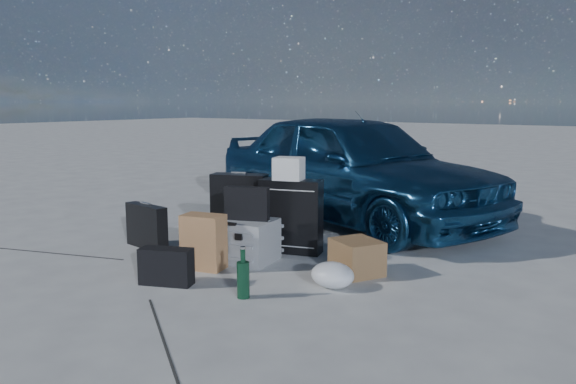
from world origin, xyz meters
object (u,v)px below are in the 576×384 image
(suitcase_left, at_px, (240,210))
(cardboard_box, at_px, (357,257))
(pelican_case, at_px, (245,240))
(duffel_bag, at_px, (289,220))
(car, at_px, (351,167))
(green_bottle, at_px, (243,273))
(suitcase_right, at_px, (291,216))
(briefcase, at_px, (147,226))

(suitcase_left, bearing_deg, cardboard_box, -27.90)
(pelican_case, distance_m, cardboard_box, 0.93)
(duffel_bag, bearing_deg, car, 90.53)
(duffel_bag, bearing_deg, cardboard_box, -21.90)
(pelican_case, distance_m, green_bottle, 0.87)
(suitcase_right, distance_m, cardboard_box, 0.81)
(duffel_bag, relative_size, cardboard_box, 1.81)
(pelican_case, height_order, suitcase_left, suitcase_left)
(pelican_case, xyz_separation_m, suitcase_left, (-0.38, 0.38, 0.15))
(briefcase, height_order, cardboard_box, briefcase)
(car, relative_size, suitcase_left, 5.40)
(pelican_case, bearing_deg, suitcase_left, 125.11)
(pelican_case, bearing_deg, green_bottle, -60.52)
(suitcase_right, distance_m, green_bottle, 1.19)
(briefcase, relative_size, duffel_bag, 0.79)
(pelican_case, relative_size, suitcase_left, 0.73)
(pelican_case, bearing_deg, briefcase, -179.31)
(pelican_case, height_order, briefcase, briefcase)
(car, bearing_deg, cardboard_box, -131.96)
(suitcase_left, distance_m, cardboard_box, 1.31)
(pelican_case, bearing_deg, suitcase_right, 61.76)
(car, xyz_separation_m, suitcase_right, (0.19, -1.40, -0.28))
(suitcase_left, height_order, green_bottle, suitcase_left)
(cardboard_box, bearing_deg, green_bottle, -112.26)
(pelican_case, bearing_deg, duffel_bag, 93.10)
(cardboard_box, bearing_deg, car, 120.18)
(cardboard_box, relative_size, green_bottle, 1.04)
(briefcase, bearing_deg, suitcase_right, 36.37)
(duffel_bag, bearing_deg, green_bottle, -54.70)
(duffel_bag, height_order, cardboard_box, duffel_bag)
(suitcase_left, height_order, duffel_bag, suitcase_left)
(pelican_case, distance_m, suitcase_right, 0.48)
(suitcase_right, bearing_deg, briefcase, -168.47)
(pelican_case, bearing_deg, cardboard_box, 3.81)
(duffel_bag, relative_size, green_bottle, 1.89)
(car, bearing_deg, suitcase_right, -154.45)
(cardboard_box, bearing_deg, suitcase_left, 172.28)
(pelican_case, height_order, green_bottle, pelican_case)
(duffel_bag, xyz_separation_m, green_bottle, (0.74, -1.58, 0.01))
(car, height_order, suitcase_right, car)
(briefcase, distance_m, suitcase_right, 1.29)
(car, distance_m, pelican_case, 1.89)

